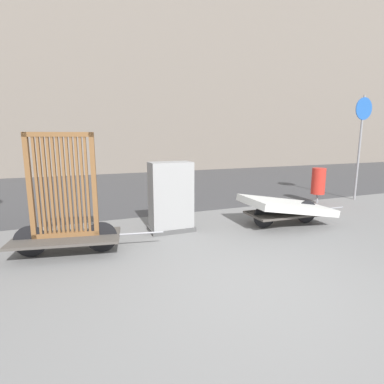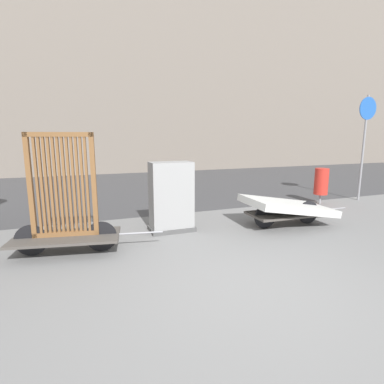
% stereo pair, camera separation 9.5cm
% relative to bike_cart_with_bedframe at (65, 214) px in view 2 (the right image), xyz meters
% --- Properties ---
extents(ground_plane, '(60.00, 60.00, 0.00)m').
position_rel_bike_cart_with_bedframe_xyz_m(ground_plane, '(2.08, -2.01, -0.64)').
color(ground_plane, slate).
extents(road_strip, '(56.00, 8.60, 0.01)m').
position_rel_bike_cart_with_bedframe_xyz_m(road_strip, '(2.08, 6.03, -0.63)').
color(road_strip, '#424244').
rests_on(road_strip, ground_plane).
extents(building_facade, '(48.00, 4.00, 12.90)m').
position_rel_bike_cart_with_bedframe_xyz_m(building_facade, '(2.08, 12.33, 5.81)').
color(building_facade, slate).
rests_on(building_facade, ground_plane).
extents(bike_cart_with_bedframe, '(2.32, 1.04, 1.87)m').
position_rel_bike_cart_with_bedframe_xyz_m(bike_cart_with_bedframe, '(0.00, 0.00, 0.00)').
color(bike_cart_with_bedframe, '#4C4742').
rests_on(bike_cart_with_bedframe, ground_plane).
extents(bike_cart_with_mattress, '(2.39, 1.14, 0.63)m').
position_rel_bike_cart_with_bedframe_xyz_m(bike_cart_with_mattress, '(4.17, 0.00, -0.25)').
color(bike_cart_with_mattress, '#4C4742').
rests_on(bike_cart_with_mattress, ground_plane).
extents(utility_cabinet, '(0.85, 0.50, 1.34)m').
position_rel_bike_cart_with_bedframe_xyz_m(utility_cabinet, '(1.86, 0.54, -0.01)').
color(utility_cabinet, '#4C4C4C').
rests_on(utility_cabinet, ground_plane).
extents(trash_bin, '(0.36, 0.36, 0.97)m').
position_rel_bike_cart_with_bedframe_xyz_m(trash_bin, '(6.34, 1.38, -0.02)').
color(trash_bin, gray).
rests_on(trash_bin, ground_plane).
extents(sign_post, '(0.61, 0.06, 2.93)m').
position_rel_bike_cart_with_bedframe_xyz_m(sign_post, '(7.76, 1.37, 1.28)').
color(sign_post, gray).
rests_on(sign_post, ground_plane).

